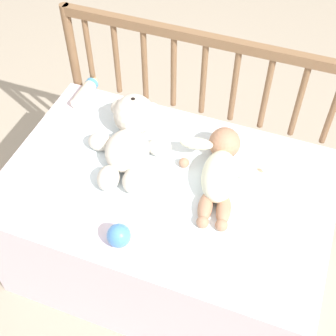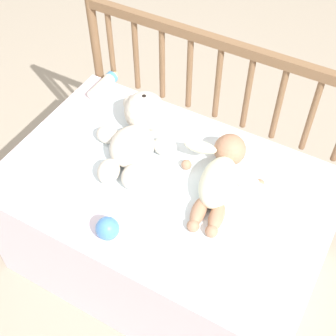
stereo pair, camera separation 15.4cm
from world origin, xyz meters
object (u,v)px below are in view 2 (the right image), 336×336
at_px(teddy_bear, 138,131).
at_px(baby, 221,175).
at_px(toy_ball, 108,228).
at_px(baby_bottle, 105,84).

height_order(teddy_bear, baby, teddy_bear).
xyz_separation_m(teddy_bear, toy_ball, (0.13, -0.38, -0.02)).
distance_m(teddy_bear, toy_ball, 0.40).
height_order(baby, toy_ball, baby).
bearing_deg(teddy_bear, baby, -5.09).
distance_m(baby, toy_ball, 0.41).
bearing_deg(baby_bottle, baby, -19.88).
xyz_separation_m(baby, toy_ball, (-0.21, -0.35, -0.01)).
relative_size(baby_bottle, toy_ball, 2.30).
bearing_deg(teddy_bear, toy_ball, -71.50).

